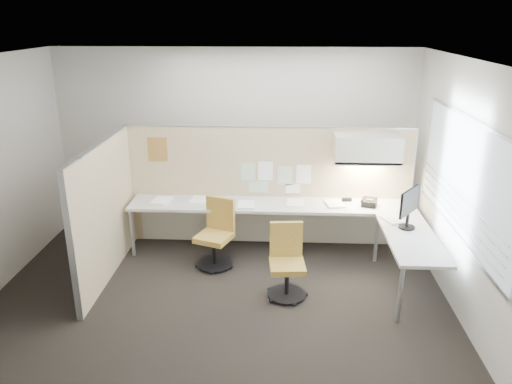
# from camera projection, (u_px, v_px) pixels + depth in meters

# --- Properties ---
(floor) EXTENTS (5.50, 4.50, 0.01)m
(floor) POSITION_uv_depth(u_px,v_px,m) (220.00, 296.00, 6.09)
(floor) COLOR black
(floor) RESTS_ON ground
(ceiling) EXTENTS (5.50, 4.50, 0.01)m
(ceiling) POSITION_uv_depth(u_px,v_px,m) (213.00, 59.00, 5.15)
(ceiling) COLOR white
(ceiling) RESTS_ON wall_back
(wall_back) EXTENTS (5.50, 0.02, 2.80)m
(wall_back) POSITION_uv_depth(u_px,v_px,m) (235.00, 140.00, 7.74)
(wall_back) COLOR beige
(wall_back) RESTS_ON ground
(wall_front) EXTENTS (5.50, 0.02, 2.80)m
(wall_front) POSITION_uv_depth(u_px,v_px,m) (176.00, 291.00, 3.51)
(wall_front) COLOR beige
(wall_front) RESTS_ON ground
(wall_right) EXTENTS (0.02, 4.50, 2.80)m
(wall_right) POSITION_uv_depth(u_px,v_px,m) (465.00, 192.00, 5.49)
(wall_right) COLOR beige
(wall_right) RESTS_ON ground
(window_pane) EXTENTS (0.01, 2.80, 1.30)m
(window_pane) POSITION_uv_depth(u_px,v_px,m) (464.00, 179.00, 5.44)
(window_pane) COLOR #9EADB8
(window_pane) RESTS_ON wall_right
(partition_back) EXTENTS (4.10, 0.06, 1.75)m
(partition_back) POSITION_uv_depth(u_px,v_px,m) (269.00, 186.00, 7.28)
(partition_back) COLOR tan
(partition_back) RESTS_ON floor
(partition_left) EXTENTS (0.06, 2.20, 1.75)m
(partition_left) POSITION_uv_depth(u_px,v_px,m) (105.00, 212.00, 6.34)
(partition_left) COLOR tan
(partition_left) RESTS_ON floor
(desk) EXTENTS (4.00, 2.07, 0.73)m
(desk) POSITION_uv_depth(u_px,v_px,m) (295.00, 217.00, 6.90)
(desk) COLOR beige
(desk) RESTS_ON floor
(overhead_bin) EXTENTS (0.90, 0.36, 0.38)m
(overhead_bin) POSITION_uv_depth(u_px,v_px,m) (368.00, 149.00, 6.80)
(overhead_bin) COLOR beige
(overhead_bin) RESTS_ON partition_back
(task_light_strip) EXTENTS (0.60, 0.06, 0.02)m
(task_light_strip) POSITION_uv_depth(u_px,v_px,m) (366.00, 164.00, 6.87)
(task_light_strip) COLOR #FFEABF
(task_light_strip) RESTS_ON overhead_bin
(pinned_papers) EXTENTS (1.01, 0.00, 0.47)m
(pinned_papers) POSITION_uv_depth(u_px,v_px,m) (274.00, 177.00, 7.19)
(pinned_papers) COLOR #8CBF8C
(pinned_papers) RESTS_ON partition_back
(poster) EXTENTS (0.28, 0.00, 0.35)m
(poster) POSITION_uv_depth(u_px,v_px,m) (158.00, 149.00, 7.14)
(poster) COLOR orange
(poster) RESTS_ON partition_back
(chair_left) EXTENTS (0.55, 0.57, 0.92)m
(chair_left) POSITION_uv_depth(u_px,v_px,m) (216.00, 235.00, 6.73)
(chair_left) COLOR black
(chair_left) RESTS_ON floor
(chair_right) EXTENTS (0.47, 0.47, 0.89)m
(chair_right) POSITION_uv_depth(u_px,v_px,m) (287.00, 263.00, 6.00)
(chair_right) COLOR black
(chair_right) RESTS_ON floor
(monitor) EXTENTS (0.31, 0.41, 0.51)m
(monitor) POSITION_uv_depth(u_px,v_px,m) (409.00, 206.00, 6.11)
(monitor) COLOR black
(monitor) RESTS_ON desk
(phone) EXTENTS (0.26, 0.24, 0.12)m
(phone) POSITION_uv_depth(u_px,v_px,m) (369.00, 202.00, 6.92)
(phone) COLOR black
(phone) RESTS_ON desk
(stapler) EXTENTS (0.14, 0.05, 0.05)m
(stapler) POSITION_uv_depth(u_px,v_px,m) (347.00, 200.00, 7.10)
(stapler) COLOR black
(stapler) RESTS_ON desk
(tape_dispenser) EXTENTS (0.11, 0.09, 0.06)m
(tape_dispenser) POSITION_uv_depth(u_px,v_px,m) (365.00, 203.00, 6.94)
(tape_dispenser) COLOR black
(tape_dispenser) RESTS_ON desk
(coat_hook) EXTENTS (0.18, 0.48, 1.42)m
(coat_hook) POSITION_uv_depth(u_px,v_px,m) (72.00, 190.00, 5.52)
(coat_hook) COLOR silver
(coat_hook) RESTS_ON partition_left
(paper_stack_0) EXTENTS (0.26, 0.32, 0.04)m
(paper_stack_0) POSITION_uv_depth(u_px,v_px,m) (161.00, 201.00, 7.07)
(paper_stack_0) COLOR white
(paper_stack_0) RESTS_ON desk
(paper_stack_1) EXTENTS (0.26, 0.32, 0.02)m
(paper_stack_1) POSITION_uv_depth(u_px,v_px,m) (199.00, 200.00, 7.14)
(paper_stack_1) COLOR white
(paper_stack_1) RESTS_ON desk
(paper_stack_2) EXTENTS (0.23, 0.30, 0.03)m
(paper_stack_2) POSITION_uv_depth(u_px,v_px,m) (246.00, 205.00, 6.92)
(paper_stack_2) COLOR white
(paper_stack_2) RESTS_ON desk
(paper_stack_3) EXTENTS (0.24, 0.31, 0.01)m
(paper_stack_3) POSITION_uv_depth(u_px,v_px,m) (295.00, 203.00, 7.03)
(paper_stack_3) COLOR white
(paper_stack_3) RESTS_ON desk
(paper_stack_4) EXTENTS (0.28, 0.34, 0.03)m
(paper_stack_4) POSITION_uv_depth(u_px,v_px,m) (335.00, 204.00, 6.97)
(paper_stack_4) COLOR white
(paper_stack_4) RESTS_ON desk
(paper_stack_5) EXTENTS (0.32, 0.36, 0.02)m
(paper_stack_5) POSITION_uv_depth(u_px,v_px,m) (393.00, 219.00, 6.45)
(paper_stack_5) COLOR white
(paper_stack_5) RESTS_ON desk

